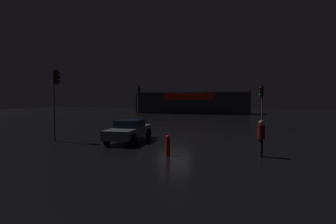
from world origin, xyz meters
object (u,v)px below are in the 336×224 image
fire_hydrant (168,146)px  pedestrian (261,135)px  traffic_signal_main (138,96)px  store_building (193,103)px  car_near (129,130)px  traffic_signal_cross_left (56,87)px  traffic_signal_opposite (261,98)px

fire_hydrant → pedestrian: bearing=14.6°
traffic_signal_main → store_building: bearing=86.8°
car_near → fire_hydrant: (3.60, -3.28, -0.23)m
store_building → traffic_signal_cross_left: bearing=-93.0°
fire_hydrant → traffic_signal_opposite: bearing=70.2°
traffic_signal_opposite → car_near: 13.99m
fire_hydrant → store_building: bearing=99.3°
fire_hydrant → car_near: bearing=137.6°
traffic_signal_main → car_near: size_ratio=0.90×
traffic_signal_main → traffic_signal_cross_left: traffic_signal_cross_left is taller
traffic_signal_main → fire_hydrant: size_ratio=4.22×
traffic_signal_cross_left → pedestrian: 12.62m
store_building → fire_hydrant: store_building is taller
traffic_signal_main → fire_hydrant: 15.89m
store_building → car_near: bearing=-85.6°
pedestrian → fire_hydrant: bearing=-165.4°
store_building → traffic_signal_main: (-1.34, -24.14, 1.04)m
traffic_signal_cross_left → pedestrian: bearing=-4.0°
pedestrian → fire_hydrant: 4.40m
traffic_signal_cross_left → fire_hydrant: size_ratio=4.62×
car_near → fire_hydrant: car_near is taller
traffic_signal_cross_left → fire_hydrant: traffic_signal_cross_left is taller
traffic_signal_main → car_near: bearing=-69.2°
traffic_signal_main → fire_hydrant: traffic_signal_main is taller
traffic_signal_cross_left → car_near: size_ratio=0.98×
car_near → traffic_signal_cross_left: bearing=-163.6°
traffic_signal_main → traffic_signal_opposite: traffic_signal_main is taller
traffic_signal_opposite → traffic_signal_cross_left: 17.90m
store_building → fire_hydrant: bearing=-80.7°
traffic_signal_opposite → pedestrian: 13.11m
traffic_signal_opposite → traffic_signal_cross_left: bearing=-137.5°
store_building → traffic_signal_main: traffic_signal_main is taller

